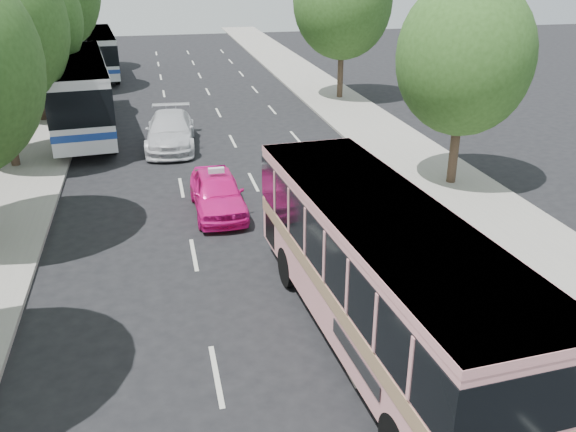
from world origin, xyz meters
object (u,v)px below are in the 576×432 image
object	(u,v)px
pink_bus	(380,263)
tour_coach_front	(79,88)
white_pickup	(170,131)
tour_coach_rear	(98,50)
pink_taxi	(217,192)

from	to	relation	value
pink_bus	tour_coach_front	distance (m)	22.67
white_pickup	pink_bus	bearing A→B (deg)	-72.80
pink_bus	white_pickup	bearing A→B (deg)	99.15
tour_coach_rear	tour_coach_front	bearing A→B (deg)	-95.39
pink_bus	pink_taxi	world-z (taller)	pink_bus
white_pickup	tour_coach_front	distance (m)	5.96
white_pickup	tour_coach_rear	world-z (taller)	tour_coach_rear
pink_taxi	tour_coach_front	distance (m)	13.57
white_pickup	pink_taxi	bearing A→B (deg)	-77.34
pink_bus	white_pickup	distance (m)	17.76
tour_coach_rear	pink_taxi	bearing A→B (deg)	-84.33
pink_taxi	white_pickup	bearing A→B (deg)	97.64
pink_bus	tour_coach_front	size ratio (longest dim) A/B	0.86
pink_bus	tour_coach_front	bearing A→B (deg)	107.60
pink_bus	tour_coach_rear	distance (m)	38.05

